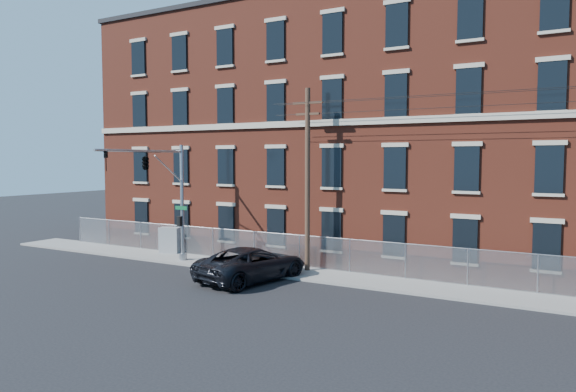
% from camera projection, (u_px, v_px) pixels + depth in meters
% --- Properties ---
extents(ground, '(140.00, 140.00, 0.00)m').
position_uv_depth(ground, '(217.00, 289.00, 25.60)').
color(ground, black).
rests_on(ground, ground).
extents(sidewalk, '(65.00, 3.00, 0.12)m').
position_uv_depth(sidewalk, '(497.00, 296.00, 24.04)').
color(sidewalk, gray).
rests_on(sidewalk, ground).
extents(mill_building, '(55.30, 14.32, 16.30)m').
position_uv_depth(mill_building, '(523.00, 127.00, 31.24)').
color(mill_building, maroon).
rests_on(mill_building, ground).
extents(chain_link_fence, '(59.06, 0.06, 1.85)m').
position_uv_depth(chain_link_fence, '(502.00, 269.00, 25.10)').
color(chain_link_fence, '#A5A8AD').
rests_on(chain_link_fence, ground).
extents(traffic_signal_mast, '(0.90, 6.75, 7.00)m').
position_uv_depth(traffic_signal_mast, '(154.00, 175.00, 30.06)').
color(traffic_signal_mast, '#9EA0A5').
rests_on(traffic_signal_mast, ground).
extents(utility_pole_near, '(1.80, 0.28, 10.00)m').
position_uv_depth(utility_pole_near, '(308.00, 176.00, 29.11)').
color(utility_pole_near, '#4B3225').
rests_on(utility_pole_near, ground).
extents(pickup_truck, '(4.20, 6.77, 1.75)m').
position_uv_depth(pickup_truck, '(252.00, 264.00, 27.41)').
color(pickup_truck, black).
rests_on(pickup_truck, ground).
extents(utility_cabinet, '(1.46, 0.97, 1.67)m').
position_uv_depth(utility_cabinet, '(170.00, 240.00, 34.86)').
color(utility_cabinet, gray).
rests_on(utility_cabinet, sidewalk).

